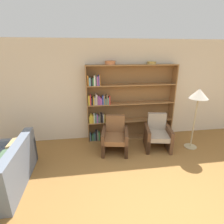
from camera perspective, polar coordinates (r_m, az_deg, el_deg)
ground_plane at (r=3.26m, az=18.52°, el=-30.24°), size 24.00×24.00×0.00m
wall_back at (r=5.02m, az=5.53°, el=6.91°), size 12.00×0.06×2.75m
bookshelf at (r=4.91m, az=3.74°, el=2.69°), size 2.46×0.30×2.11m
bowl_olive at (r=4.62m, az=-0.57°, el=15.87°), size 0.28×0.28×0.10m
bowl_cream at (r=4.89m, az=12.81°, el=15.43°), size 0.25×0.25×0.07m
couch at (r=4.05m, az=-32.10°, el=-16.13°), size 0.95×1.60×0.83m
armchair_leather at (r=4.47m, az=1.00°, el=-8.12°), size 0.75×0.79×0.89m
armchair_cushioned at (r=4.77m, az=14.61°, el=-6.98°), size 0.75×0.79×0.89m
floor_lamp at (r=4.76m, az=26.41°, el=4.50°), size 0.46×0.46×1.58m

